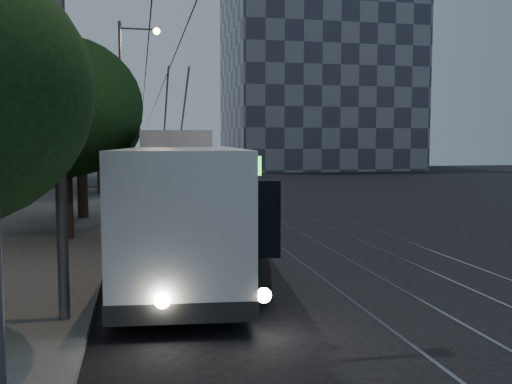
{
  "coord_description": "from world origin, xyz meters",
  "views": [
    {
      "loc": [
        -4.08,
        -15.05,
        3.36
      ],
      "look_at": [
        -0.34,
        3.29,
        1.72
      ],
      "focal_mm": 40.0,
      "sensor_mm": 36.0,
      "label": 1
    }
  ],
  "objects_px": {
    "streetlamp_far": "(128,92)",
    "car_white_c": "(137,178)",
    "trolleybus": "(185,203)",
    "pickup_silver": "(172,204)",
    "car_white_b": "(137,181)",
    "car_white_a": "(143,194)",
    "car_white_d": "(137,176)"
  },
  "relations": [
    {
      "from": "streetlamp_far",
      "to": "car_white_c",
      "type": "bearing_deg",
      "value": 84.75
    },
    {
      "from": "trolleybus",
      "to": "pickup_silver",
      "type": "distance_m",
      "value": 7.57
    },
    {
      "from": "car_white_b",
      "to": "car_white_c",
      "type": "height_order",
      "value": "car_white_b"
    },
    {
      "from": "trolleybus",
      "to": "car_white_a",
      "type": "relative_size",
      "value": 2.77
    },
    {
      "from": "car_white_a",
      "to": "car_white_b",
      "type": "relative_size",
      "value": 0.83
    },
    {
      "from": "trolleybus",
      "to": "streetlamp_far",
      "type": "height_order",
      "value": "streetlamp_far"
    },
    {
      "from": "pickup_silver",
      "to": "car_white_d",
      "type": "height_order",
      "value": "pickup_silver"
    },
    {
      "from": "trolleybus",
      "to": "car_white_c",
      "type": "xyz_separation_m",
      "value": [
        -1.4,
        27.59,
        -0.97
      ]
    },
    {
      "from": "pickup_silver",
      "to": "car_white_b",
      "type": "bearing_deg",
      "value": 100.07
    },
    {
      "from": "car_white_c",
      "to": "car_white_a",
      "type": "bearing_deg",
      "value": -71.65
    },
    {
      "from": "car_white_a",
      "to": "car_white_d",
      "type": "xyz_separation_m",
      "value": [
        -0.32,
        18.14,
        -0.15
      ]
    },
    {
      "from": "car_white_a",
      "to": "car_white_c",
      "type": "xyz_separation_m",
      "value": [
        -0.32,
        14.07,
        -0.03
      ]
    },
    {
      "from": "car_white_c",
      "to": "car_white_d",
      "type": "bearing_deg",
      "value": 107.05
    },
    {
      "from": "pickup_silver",
      "to": "car_white_d",
      "type": "xyz_separation_m",
      "value": [
        -1.45,
        24.14,
        -0.26
      ]
    },
    {
      "from": "car_white_a",
      "to": "car_white_c",
      "type": "relative_size",
      "value": 1.0
    },
    {
      "from": "car_white_b",
      "to": "car_white_d",
      "type": "xyz_separation_m",
      "value": [
        0.0,
        8.14,
        -0.17
      ]
    },
    {
      "from": "car_white_b",
      "to": "streetlamp_far",
      "type": "bearing_deg",
      "value": -130.17
    },
    {
      "from": "car_white_b",
      "to": "car_white_c",
      "type": "relative_size",
      "value": 1.21
    },
    {
      "from": "streetlamp_far",
      "to": "car_white_b",
      "type": "bearing_deg",
      "value": 66.29
    },
    {
      "from": "car_white_d",
      "to": "streetlamp_far",
      "type": "bearing_deg",
      "value": -81.93
    },
    {
      "from": "car_white_d",
      "to": "pickup_silver",
      "type": "bearing_deg",
      "value": -75.56
    },
    {
      "from": "pickup_silver",
      "to": "car_white_c",
      "type": "xyz_separation_m",
      "value": [
        -1.45,
        20.07,
        -0.14
      ]
    },
    {
      "from": "trolleybus",
      "to": "car_white_c",
      "type": "relative_size",
      "value": 2.77
    },
    {
      "from": "car_white_c",
      "to": "streetlamp_far",
      "type": "bearing_deg",
      "value": -78.2
    },
    {
      "from": "car_white_b",
      "to": "car_white_d",
      "type": "height_order",
      "value": "car_white_b"
    },
    {
      "from": "pickup_silver",
      "to": "car_white_a",
      "type": "relative_size",
      "value": 1.4
    },
    {
      "from": "trolleybus",
      "to": "car_white_c",
      "type": "bearing_deg",
      "value": 98.02
    },
    {
      "from": "car_white_b",
      "to": "car_white_d",
      "type": "relative_size",
      "value": 1.5
    },
    {
      "from": "car_white_b",
      "to": "car_white_c",
      "type": "xyz_separation_m",
      "value": [
        0.0,
        4.07,
        -0.05
      ]
    },
    {
      "from": "trolleybus",
      "to": "pickup_silver",
      "type": "relative_size",
      "value": 1.98
    },
    {
      "from": "pickup_silver",
      "to": "car_white_d",
      "type": "distance_m",
      "value": 24.19
    },
    {
      "from": "car_white_d",
      "to": "car_white_c",
      "type": "bearing_deg",
      "value": -79.0
    }
  ]
}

